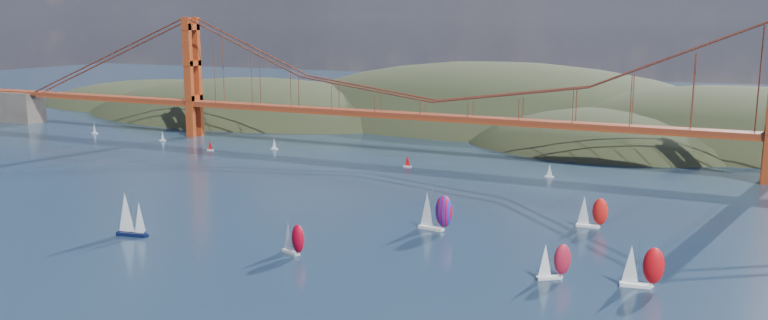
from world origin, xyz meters
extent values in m
plane|color=black|center=(0.00, 0.00, 0.00)|extent=(1200.00, 1200.00, 0.00)
ellipsoid|color=black|center=(-140.00, 260.00, -11.20)|extent=(240.00, 140.00, 64.00)
ellipsoid|color=black|center=(-10.00, 300.00, -16.80)|extent=(300.00, 180.00, 96.00)
ellipsoid|color=black|center=(110.00, 270.00, -13.30)|extent=(220.00, 140.00, 76.00)
ellipsoid|color=black|center=(60.00, 240.00, -8.40)|extent=(140.00, 110.00, 48.00)
ellipsoid|color=black|center=(-230.00, 290.00, -7.70)|extent=(200.00, 140.00, 44.00)
cube|color=maroon|center=(0.00, 180.00, 16.00)|extent=(440.00, 7.00, 1.60)
cube|color=maroon|center=(0.00, 180.00, 14.80)|extent=(440.00, 7.00, 0.80)
cube|color=maroon|center=(-120.00, 180.00, 27.50)|extent=(4.00, 8.50, 55.00)
cube|color=#4C443D|center=(-238.00, 180.00, 8.00)|extent=(28.00, 12.00, 16.00)
cube|color=maroon|center=(-250.00, 180.00, 16.00)|extent=(60.00, 7.00, 1.60)
cube|color=black|center=(-28.73, 41.81, 0.48)|extent=(8.24, 3.76, 0.95)
cylinder|color=#99999E|center=(-28.34, 41.89, 6.70)|extent=(0.12, 0.12, 11.49)
cone|color=white|center=(-30.14, 41.52, 6.12)|extent=(5.25, 5.25, 10.11)
cone|color=white|center=(-26.39, 42.28, 4.97)|extent=(3.75, 3.75, 8.04)
cube|color=silver|center=(15.68, 46.43, 0.32)|extent=(5.51, 3.37, 0.64)
cylinder|color=#99999E|center=(15.93, 46.33, 4.64)|extent=(0.08, 0.08, 8.00)
cone|color=white|center=(14.79, 46.79, 4.24)|extent=(3.88, 3.88, 7.04)
ellipsoid|color=#A90419|center=(18.41, 45.34, 4.24)|extent=(4.34, 3.57, 6.72)
cube|color=silver|center=(74.76, 54.51, 0.32)|extent=(5.21, 4.24, 0.64)
cylinder|color=#99999E|center=(74.98, 54.66, 4.62)|extent=(0.08, 0.08, 7.96)
cone|color=white|center=(73.98, 53.96, 4.22)|extent=(4.13, 4.13, 7.00)
ellipsoid|color=#B2182E|center=(77.16, 56.17, 4.22)|extent=(4.38, 4.03, 6.69)
cube|color=white|center=(91.96, 57.41, 0.37)|extent=(6.29, 2.75, 0.73)
cylinder|color=#99999E|center=(92.26, 57.47, 5.30)|extent=(0.09, 0.09, 9.13)
cone|color=white|center=(90.89, 57.22, 4.84)|extent=(3.96, 3.96, 8.04)
ellipsoid|color=red|center=(95.26, 58.01, 4.84)|extent=(4.67, 3.39, 7.67)
cube|color=white|center=(74.93, 98.92, 0.34)|extent=(5.79, 1.91, 0.68)
cylinder|color=#99999E|center=(75.22, 98.94, 4.96)|extent=(0.09, 0.09, 8.56)
cone|color=white|center=(73.91, 98.87, 4.54)|extent=(3.37, 3.37, 7.53)
ellipsoid|color=red|center=(78.07, 99.09, 4.54)|extent=(4.13, 2.73, 7.19)
cube|color=silver|center=(38.16, 79.35, 0.41)|extent=(6.96, 2.74, 0.81)
cylinder|color=#99999E|center=(38.49, 79.31, 5.89)|extent=(0.10, 0.10, 10.16)
cone|color=white|center=(36.95, 79.50, 5.38)|extent=(4.24, 4.24, 8.94)
ellipsoid|color=red|center=(41.85, 78.87, 5.38)|extent=(5.08, 3.56, 8.53)
cube|color=silver|center=(-168.95, 165.71, 0.25)|extent=(3.00, 1.00, 0.50)
cone|color=white|center=(-168.95, 165.71, 2.60)|extent=(2.00, 2.00, 4.20)
cube|color=silver|center=(-124.05, 162.11, 0.25)|extent=(3.00, 1.00, 0.50)
cone|color=white|center=(-124.05, 162.11, 2.60)|extent=(2.00, 2.00, 4.20)
cube|color=silver|center=(-89.25, 151.33, 0.25)|extent=(3.00, 1.00, 0.50)
cone|color=red|center=(-89.25, 151.33, 2.60)|extent=(2.00, 2.00, 4.20)
cube|color=silver|center=(-66.45, 165.09, 0.25)|extent=(3.00, 1.00, 0.50)
cone|color=white|center=(-66.45, 165.09, 2.60)|extent=(2.00, 2.00, 4.20)
cube|color=silver|center=(51.69, 157.42, 0.25)|extent=(3.00, 1.00, 0.50)
cone|color=white|center=(51.69, 157.42, 2.60)|extent=(2.00, 2.00, 4.20)
cube|color=silver|center=(-0.35, 153.57, 0.25)|extent=(3.00, 1.00, 0.50)
cone|color=red|center=(-0.35, 153.57, 2.60)|extent=(2.00, 2.00, 4.20)
camera|label=1|loc=(106.85, -97.42, 54.51)|focal=35.00mm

